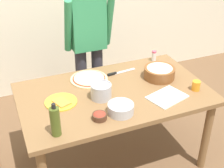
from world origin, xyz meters
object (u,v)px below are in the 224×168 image
object	(u,v)px
popcorn_bowl	(159,72)
mixing_bowl_steel	(121,109)
salt_shaker	(154,56)
plate_with_slice	(61,102)
dining_table	(114,101)
pizza_raw_on_board	(89,79)
chef_knife	(118,73)
steel_pot	(101,91)
cutting_board_white	(167,97)
olive_oil_bottle	(55,121)
small_sauce_bowl	(99,116)
person_cook	(88,40)
cup_orange	(196,86)

from	to	relation	value
popcorn_bowl	mixing_bowl_steel	world-z (taller)	popcorn_bowl
salt_shaker	plate_with_slice	bearing A→B (deg)	-159.85
dining_table	pizza_raw_on_board	xyz separation A→B (m)	(-0.13, 0.28, 0.10)
chef_knife	salt_shaker	bearing A→B (deg)	13.82
steel_pot	cutting_board_white	distance (m)	0.55
pizza_raw_on_board	mixing_bowl_steel	size ratio (longest dim) A/B	1.69
mixing_bowl_steel	plate_with_slice	bearing A→B (deg)	141.45
chef_knife	olive_oil_bottle	bearing A→B (deg)	-138.78
pizza_raw_on_board	olive_oil_bottle	size ratio (longest dim) A/B	1.32
dining_table	plate_with_slice	bearing A→B (deg)	178.81
olive_oil_bottle	plate_with_slice	bearing A→B (deg)	71.33
popcorn_bowl	small_sauce_bowl	bearing A→B (deg)	-152.11
mixing_bowl_steel	small_sauce_bowl	size ratio (longest dim) A/B	1.82
person_cook	olive_oil_bottle	size ratio (longest dim) A/B	6.33
popcorn_bowl	olive_oil_bottle	world-z (taller)	olive_oil_bottle
cutting_board_white	chef_knife	world-z (taller)	chef_knife
salt_shaker	mixing_bowl_steel	bearing A→B (deg)	-133.84
dining_table	steel_pot	distance (m)	0.21
plate_with_slice	popcorn_bowl	world-z (taller)	popcorn_bowl
person_cook	cutting_board_white	bearing A→B (deg)	-71.23
olive_oil_bottle	cutting_board_white	xyz separation A→B (m)	(0.95, 0.11, -0.11)
small_sauce_bowl	dining_table	bearing A→B (deg)	51.38
steel_pot	pizza_raw_on_board	bearing A→B (deg)	89.47
cutting_board_white	plate_with_slice	bearing A→B (deg)	162.75
pizza_raw_on_board	plate_with_slice	world-z (taller)	plate_with_slice
plate_with_slice	steel_pot	distance (m)	0.33
mixing_bowl_steel	small_sauce_bowl	bearing A→B (deg)	-176.73
dining_table	cutting_board_white	bearing A→B (deg)	-33.87
small_sauce_bowl	cutting_board_white	size ratio (longest dim) A/B	0.37
olive_oil_bottle	cup_orange	world-z (taller)	olive_oil_bottle
mixing_bowl_steel	cup_orange	world-z (taller)	cup_orange
person_cook	chef_knife	bearing A→B (deg)	-74.27
small_sauce_bowl	olive_oil_bottle	bearing A→B (deg)	-171.18
steel_pot	cutting_board_white	world-z (taller)	steel_pot
person_cook	steel_pot	world-z (taller)	person_cook
popcorn_bowl	chef_knife	world-z (taller)	popcorn_bowl
steel_pot	popcorn_bowl	bearing A→B (deg)	10.88
mixing_bowl_steel	chef_knife	distance (m)	0.63
plate_with_slice	olive_oil_bottle	bearing A→B (deg)	-108.67
person_cook	pizza_raw_on_board	world-z (taller)	person_cook
person_cook	mixing_bowl_steel	distance (m)	1.07
small_sauce_bowl	popcorn_bowl	bearing A→B (deg)	27.89
popcorn_bowl	small_sauce_bowl	distance (m)	0.82
dining_table	pizza_raw_on_board	bearing A→B (deg)	115.34
dining_table	small_sauce_bowl	world-z (taller)	small_sauce_bowl
plate_with_slice	olive_oil_bottle	xyz separation A→B (m)	(-0.13, -0.37, 0.11)
mixing_bowl_steel	cup_orange	bearing A→B (deg)	5.14
person_cook	mixing_bowl_steel	xyz separation A→B (m)	(-0.10, -1.06, -0.14)
popcorn_bowl	olive_oil_bottle	size ratio (longest dim) A/B	1.09
small_sauce_bowl	cup_orange	world-z (taller)	cup_orange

